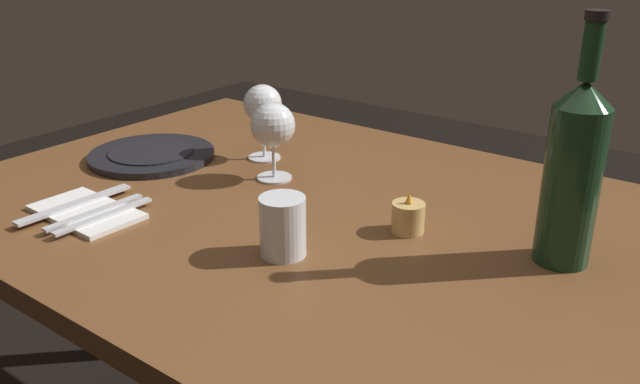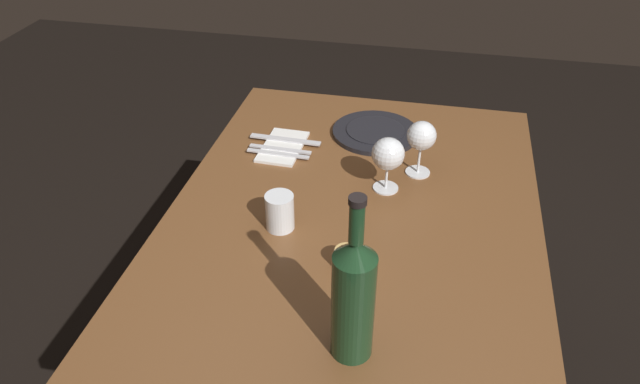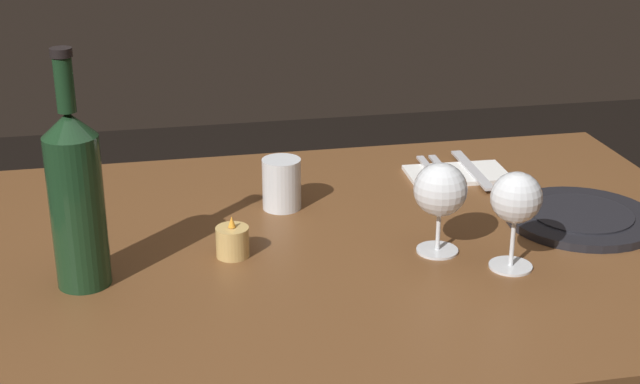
% 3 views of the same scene
% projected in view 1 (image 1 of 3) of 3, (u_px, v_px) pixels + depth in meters
% --- Properties ---
extents(dining_table, '(1.30, 0.90, 0.74)m').
position_uv_depth(dining_table, '(313.00, 254.00, 1.16)').
color(dining_table, brown).
rests_on(dining_table, ground).
extents(wine_glass_left, '(0.08, 0.08, 0.15)m').
position_uv_depth(wine_glass_left, '(273.00, 127.00, 1.22)').
color(wine_glass_left, white).
rests_on(wine_glass_left, dining_table).
extents(wine_glass_right, '(0.08, 0.08, 0.15)m').
position_uv_depth(wine_glass_right, '(263.00, 106.00, 1.32)').
color(wine_glass_right, white).
rests_on(wine_glass_right, dining_table).
extents(wine_bottle, '(0.08, 0.08, 0.35)m').
position_uv_depth(wine_bottle, '(573.00, 171.00, 0.90)').
color(wine_bottle, '#19381E').
rests_on(wine_bottle, dining_table).
extents(water_tumbler, '(0.07, 0.07, 0.09)m').
position_uv_depth(water_tumbler, '(283.00, 229.00, 0.96)').
color(water_tumbler, white).
rests_on(water_tumbler, dining_table).
extents(votive_candle, '(0.05, 0.05, 0.07)m').
position_uv_depth(votive_candle, '(408.00, 218.00, 1.03)').
color(votive_candle, '#DBB266').
rests_on(votive_candle, dining_table).
extents(dinner_plate, '(0.25, 0.25, 0.02)m').
position_uv_depth(dinner_plate, '(150.00, 155.00, 1.35)').
color(dinner_plate, black).
rests_on(dinner_plate, dining_table).
extents(folded_napkin, '(0.19, 0.12, 0.01)m').
position_uv_depth(folded_napkin, '(86.00, 212.00, 1.10)').
color(folded_napkin, white).
rests_on(folded_napkin, dining_table).
extents(fork_inner, '(0.02, 0.18, 0.00)m').
position_uv_depth(fork_inner, '(95.00, 212.00, 1.08)').
color(fork_inner, silver).
rests_on(fork_inner, folded_napkin).
extents(fork_outer, '(0.02, 0.18, 0.00)m').
position_uv_depth(fork_outer, '(104.00, 216.00, 1.07)').
color(fork_outer, silver).
rests_on(fork_outer, folded_napkin).
extents(table_knife, '(0.03, 0.21, 0.00)m').
position_uv_depth(table_knife, '(75.00, 204.00, 1.12)').
color(table_knife, silver).
rests_on(table_knife, folded_napkin).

